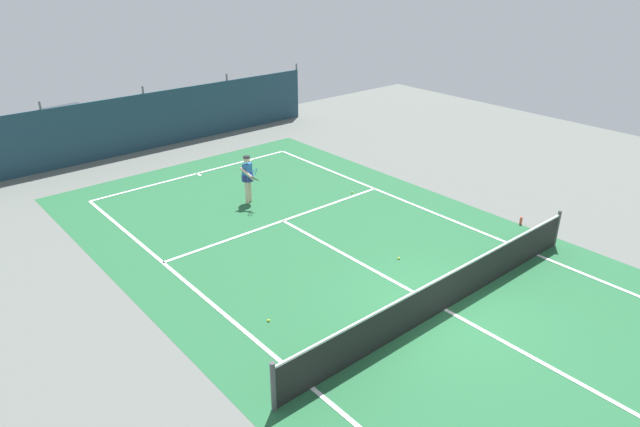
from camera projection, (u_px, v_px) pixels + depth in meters
name	position (u px, v px, depth m)	size (l,w,h in m)	color
ground_plane	(444.00, 310.00, 13.43)	(36.00, 36.00, 0.00)	slate
court_surface	(444.00, 309.00, 13.43)	(11.02, 26.60, 0.01)	#236038
tennis_net	(446.00, 291.00, 13.22)	(10.12, 0.10, 1.10)	black
back_fence	(144.00, 131.00, 24.49)	(16.30, 0.98, 2.70)	#1E3D4C
tennis_player	(248.00, 176.00, 18.80)	(0.56, 0.83, 1.64)	beige
tennis_ball_near_player	(269.00, 320.00, 12.98)	(0.07, 0.07, 0.07)	#CCDB33
tennis_ball_midcourt	(399.00, 258.00, 15.62)	(0.07, 0.07, 0.07)	#CCDB33
tennis_ball_by_sideline	(352.00, 192.00, 19.90)	(0.07, 0.07, 0.07)	#CCDB33
parked_car	(73.00, 128.00, 24.35)	(2.32, 4.35, 1.68)	silver
water_bottle	(521.00, 221.00, 17.60)	(0.08, 0.08, 0.24)	#D84C38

